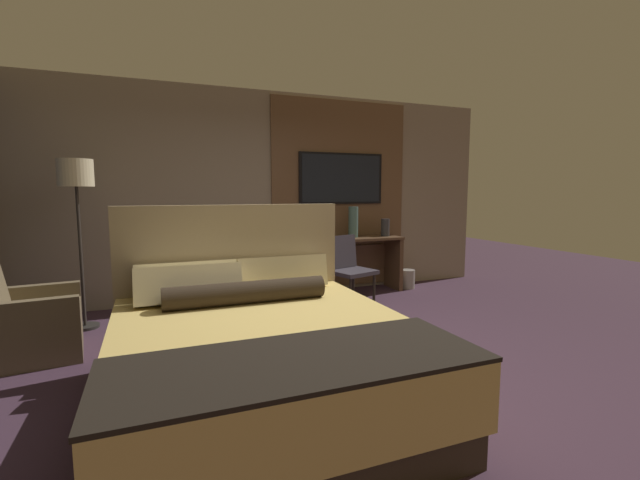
{
  "coord_description": "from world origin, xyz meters",
  "views": [
    {
      "loc": [
        -1.36,
        -3.18,
        1.45
      ],
      "look_at": [
        0.28,
        0.92,
        0.95
      ],
      "focal_mm": 24.0,
      "sensor_mm": 36.0,
      "label": 1
    }
  ],
  "objects_px": {
    "desk_chair": "(347,264)",
    "desk": "(347,256)",
    "bed": "(260,353)",
    "book": "(308,238)",
    "tv": "(341,178)",
    "waste_bin": "(407,279)",
    "vase_tall": "(353,222)",
    "armchair_by_window": "(31,326)",
    "floor_lamp": "(76,187)",
    "vase_short": "(385,227)"
  },
  "relations": [
    {
      "from": "desk",
      "to": "desk_chair",
      "type": "relative_size",
      "value": 1.79
    },
    {
      "from": "floor_lamp",
      "to": "vase_tall",
      "type": "bearing_deg",
      "value": 7.71
    },
    {
      "from": "tv",
      "to": "book",
      "type": "distance_m",
      "value": 1.03
    },
    {
      "from": "tv",
      "to": "floor_lamp",
      "type": "distance_m",
      "value": 3.37
    },
    {
      "from": "bed",
      "to": "vase_short",
      "type": "relative_size",
      "value": 8.62
    },
    {
      "from": "tv",
      "to": "vase_tall",
      "type": "relative_size",
      "value": 2.97
    },
    {
      "from": "book",
      "to": "bed",
      "type": "bearing_deg",
      "value": -116.31
    },
    {
      "from": "desk_chair",
      "to": "floor_lamp",
      "type": "height_order",
      "value": "floor_lamp"
    },
    {
      "from": "vase_tall",
      "to": "waste_bin",
      "type": "height_order",
      "value": "vase_tall"
    },
    {
      "from": "waste_bin",
      "to": "bed",
      "type": "bearing_deg",
      "value": -137.92
    },
    {
      "from": "desk",
      "to": "vase_tall",
      "type": "height_order",
      "value": "vase_tall"
    },
    {
      "from": "desk",
      "to": "vase_tall",
      "type": "xyz_separation_m",
      "value": [
        0.1,
        0.0,
        0.49
      ]
    },
    {
      "from": "tv",
      "to": "desk_chair",
      "type": "height_order",
      "value": "tv"
    },
    {
      "from": "desk_chair",
      "to": "floor_lamp",
      "type": "xyz_separation_m",
      "value": [
        -3.02,
        0.15,
        0.97
      ]
    },
    {
      "from": "tv",
      "to": "waste_bin",
      "type": "bearing_deg",
      "value": -18.44
    },
    {
      "from": "floor_lamp",
      "to": "vase_short",
      "type": "xyz_separation_m",
      "value": [
        3.91,
        0.43,
        -0.57
      ]
    },
    {
      "from": "desk",
      "to": "book",
      "type": "height_order",
      "value": "book"
    },
    {
      "from": "desk",
      "to": "tv",
      "type": "xyz_separation_m",
      "value": [
        0.0,
        0.2,
        1.11
      ]
    },
    {
      "from": "floor_lamp",
      "to": "waste_bin",
      "type": "xyz_separation_m",
      "value": [
        4.26,
        0.34,
        -1.36
      ]
    },
    {
      "from": "desk_chair",
      "to": "desk",
      "type": "bearing_deg",
      "value": 47.97
    },
    {
      "from": "bed",
      "to": "desk_chair",
      "type": "bearing_deg",
      "value": 51.99
    },
    {
      "from": "tv",
      "to": "armchair_by_window",
      "type": "distance_m",
      "value": 4.11
    },
    {
      "from": "floor_lamp",
      "to": "desk_chair",
      "type": "bearing_deg",
      "value": -2.93
    },
    {
      "from": "book",
      "to": "desk",
      "type": "bearing_deg",
      "value": -1.67
    },
    {
      "from": "desk_chair",
      "to": "waste_bin",
      "type": "bearing_deg",
      "value": 4.49
    },
    {
      "from": "tv",
      "to": "vase_short",
      "type": "height_order",
      "value": "tv"
    },
    {
      "from": "desk",
      "to": "book",
      "type": "distance_m",
      "value": 0.65
    },
    {
      "from": "armchair_by_window",
      "to": "vase_short",
      "type": "bearing_deg",
      "value": -81.6
    },
    {
      "from": "tv",
      "to": "book",
      "type": "relative_size",
      "value": 5.04
    },
    {
      "from": "vase_tall",
      "to": "waste_bin",
      "type": "distance_m",
      "value": 1.23
    },
    {
      "from": "desk_chair",
      "to": "tv",
      "type": "bearing_deg",
      "value": 53.52
    },
    {
      "from": "armchair_by_window",
      "to": "floor_lamp",
      "type": "height_order",
      "value": "floor_lamp"
    },
    {
      "from": "book",
      "to": "armchair_by_window",
      "type": "bearing_deg",
      "value": -158.16
    },
    {
      "from": "bed",
      "to": "desk",
      "type": "xyz_separation_m",
      "value": [
        1.95,
        2.75,
        0.17
      ]
    },
    {
      "from": "bed",
      "to": "waste_bin",
      "type": "bearing_deg",
      "value": 42.08
    },
    {
      "from": "bed",
      "to": "vase_tall",
      "type": "height_order",
      "value": "bed"
    },
    {
      "from": "floor_lamp",
      "to": "book",
      "type": "height_order",
      "value": "floor_lamp"
    },
    {
      "from": "tv",
      "to": "vase_tall",
      "type": "height_order",
      "value": "tv"
    },
    {
      "from": "bed",
      "to": "floor_lamp",
      "type": "relative_size",
      "value": 1.23
    },
    {
      "from": "tv",
      "to": "bed",
      "type": "bearing_deg",
      "value": -123.57
    },
    {
      "from": "desk",
      "to": "waste_bin",
      "type": "distance_m",
      "value": 1.04
    },
    {
      "from": "armchair_by_window",
      "to": "book",
      "type": "xyz_separation_m",
      "value": [
        3.03,
        1.21,
        0.53
      ]
    },
    {
      "from": "tv",
      "to": "desk_chair",
      "type": "bearing_deg",
      "value": -109.39
    },
    {
      "from": "bed",
      "to": "desk",
      "type": "bearing_deg",
      "value": 54.59
    },
    {
      "from": "desk",
      "to": "vase_tall",
      "type": "distance_m",
      "value": 0.5
    },
    {
      "from": "desk",
      "to": "waste_bin",
      "type": "relative_size",
      "value": 5.65
    },
    {
      "from": "bed",
      "to": "book",
      "type": "relative_size",
      "value": 8.48
    },
    {
      "from": "desk_chair",
      "to": "book",
      "type": "height_order",
      "value": "desk_chair"
    },
    {
      "from": "desk",
      "to": "book",
      "type": "relative_size",
      "value": 6.11
    },
    {
      "from": "floor_lamp",
      "to": "book",
      "type": "xyz_separation_m",
      "value": [
        2.71,
        0.47,
        -0.69
      ]
    }
  ]
}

